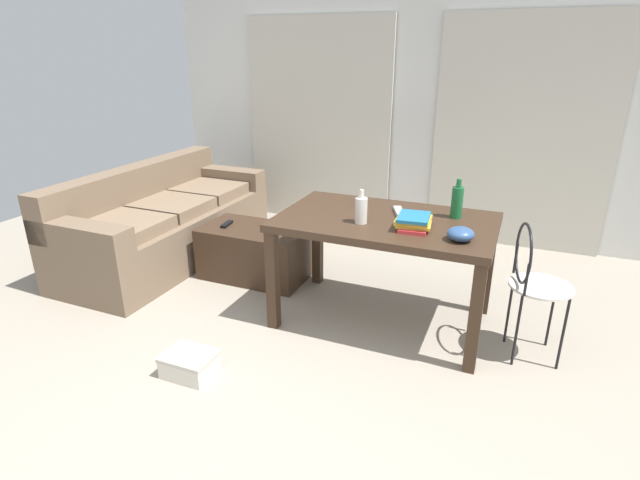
% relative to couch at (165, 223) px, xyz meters
% --- Properties ---
extents(ground_plane, '(8.24, 8.24, 0.00)m').
position_rel_couch_xyz_m(ground_plane, '(1.84, -0.54, -0.32)').
color(ground_plane, gray).
extents(wall_back, '(5.15, 0.10, 2.44)m').
position_rel_couch_xyz_m(wall_back, '(1.84, 1.57, 0.90)').
color(wall_back, silver).
rests_on(wall_back, ground).
extents(curtains, '(3.52, 0.03, 2.07)m').
position_rel_couch_xyz_m(curtains, '(1.84, 1.49, 0.72)').
color(curtains, beige).
rests_on(curtains, ground).
extents(couch, '(0.85, 2.07, 0.80)m').
position_rel_couch_xyz_m(couch, '(0.00, 0.00, 0.00)').
color(couch, brown).
rests_on(couch, ground).
extents(coffee_table, '(0.85, 0.50, 0.42)m').
position_rel_couch_xyz_m(coffee_table, '(0.95, -0.06, -0.11)').
color(coffee_table, '#382619').
rests_on(coffee_table, ground).
extents(craft_table, '(1.39, 0.85, 0.74)m').
position_rel_couch_xyz_m(craft_table, '(2.11, -0.34, 0.33)').
color(craft_table, '#382619').
rests_on(craft_table, ground).
extents(wire_chair, '(0.36, 0.39, 0.85)m').
position_rel_couch_xyz_m(wire_chair, '(3.02, -0.42, 0.22)').
color(wire_chair, silver).
rests_on(wire_chair, ground).
extents(bottle_near, '(0.07, 0.07, 0.26)m').
position_rel_couch_xyz_m(bottle_near, '(2.52, -0.15, 0.53)').
color(bottle_near, '#195B2D').
rests_on(bottle_near, craft_table).
extents(bottle_far, '(0.08, 0.08, 0.22)m').
position_rel_couch_xyz_m(bottle_far, '(1.99, -0.49, 0.51)').
color(bottle_far, beige).
rests_on(bottle_far, craft_table).
extents(bowl, '(0.16, 0.16, 0.08)m').
position_rel_couch_xyz_m(bowl, '(2.61, -0.56, 0.47)').
color(bowl, '#2D4C7A').
rests_on(bowl, craft_table).
extents(book_stack, '(0.23, 0.25, 0.08)m').
position_rel_couch_xyz_m(book_stack, '(2.32, -0.46, 0.47)').
color(book_stack, red).
rests_on(book_stack, craft_table).
extents(tv_remote_on_table, '(0.12, 0.19, 0.02)m').
position_rel_couch_xyz_m(tv_remote_on_table, '(2.16, -0.21, 0.44)').
color(tv_remote_on_table, '#B7B7B2').
rests_on(tv_remote_on_table, craft_table).
extents(tv_remote_primary, '(0.07, 0.16, 0.02)m').
position_rel_couch_xyz_m(tv_remote_primary, '(0.72, -0.09, 0.12)').
color(tv_remote_primary, black).
rests_on(tv_remote_primary, coffee_table).
extents(tv_remote_secondary, '(0.06, 0.19, 0.03)m').
position_rel_couch_xyz_m(tv_remote_secondary, '(1.02, 0.06, 0.12)').
color(tv_remote_secondary, black).
rests_on(tv_remote_secondary, coffee_table).
extents(shoebox, '(0.29, 0.23, 0.13)m').
position_rel_couch_xyz_m(shoebox, '(1.27, -1.38, -0.25)').
color(shoebox, beige).
rests_on(shoebox, ground).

